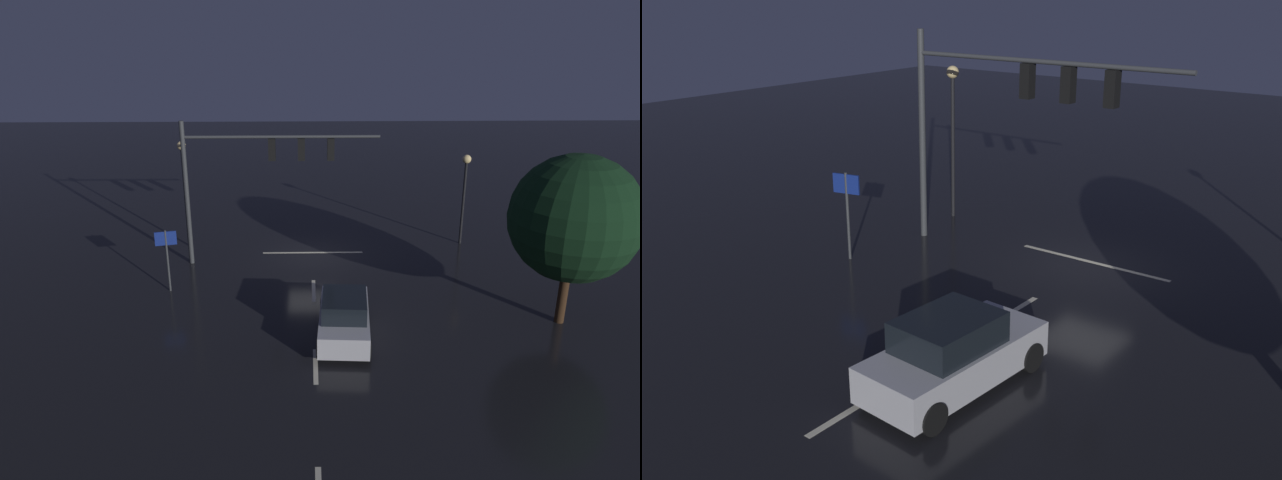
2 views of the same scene
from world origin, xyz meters
TOP-DOWN VIEW (x-y plane):
  - ground_plane at (0.00, 0.00)m, footprint 80.00×80.00m
  - traffic_signal_assembly at (2.58, 0.72)m, footprint 9.00×0.47m
  - lane_dash_far at (0.00, 4.00)m, footprint 0.16×2.20m
  - lane_dash_mid at (0.00, 10.00)m, footprint 0.16×2.20m
  - stop_bar at (0.00, -0.47)m, footprint 5.00×0.16m
  - car_approaching at (-1.09, 7.93)m, footprint 2.14×4.46m
  - street_lamp_left_kerb at (-7.72, -1.66)m, footprint 0.44×0.44m
  - street_lamp_right_kerb at (6.39, -1.59)m, footprint 0.44×0.44m
  - route_sign at (6.22, 3.87)m, footprint 0.89×0.26m
  - tree_left_near at (-9.55, 6.99)m, footprint 4.79×4.79m

SIDE VIEW (x-z plane):
  - ground_plane at x=0.00m, z-range 0.00..0.00m
  - lane_dash_far at x=0.00m, z-range 0.00..0.01m
  - lane_dash_mid at x=0.00m, z-range 0.00..0.01m
  - stop_bar at x=0.00m, z-range 0.00..0.01m
  - car_approaching at x=-1.09m, z-range -0.05..1.65m
  - route_sign at x=6.22m, z-range 0.61..3.39m
  - street_lamp_left_kerb at x=-7.72m, z-range 0.97..5.67m
  - street_lamp_right_kerb at x=6.39m, z-range 1.05..6.50m
  - tree_left_near at x=-9.55m, z-range 0.92..7.56m
  - traffic_signal_assembly at x=2.58m, z-range 1.46..8.28m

